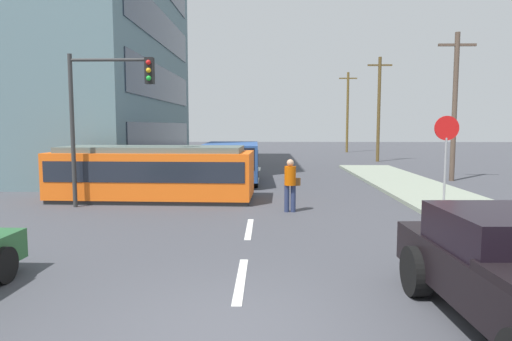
% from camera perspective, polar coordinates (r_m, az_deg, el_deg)
% --- Properties ---
extents(ground_plane, '(120.00, 120.00, 0.00)m').
position_cam_1_polar(ground_plane, '(16.07, -0.31, -4.10)').
color(ground_plane, '#414249').
extents(sidewalk_curb_right, '(3.20, 36.00, 0.14)m').
position_cam_1_polar(sidewalk_curb_right, '(13.69, 29.12, -6.24)').
color(sidewalk_curb_right, gray).
rests_on(sidewalk_curb_right, ground).
extents(lane_stripe_1, '(0.16, 2.40, 0.01)m').
position_cam_1_polar(lane_stripe_1, '(8.30, -1.91, -13.46)').
color(lane_stripe_1, silver).
rests_on(lane_stripe_1, ground).
extents(lane_stripe_2, '(0.16, 2.40, 0.01)m').
position_cam_1_polar(lane_stripe_2, '(12.15, -0.84, -7.27)').
color(lane_stripe_2, silver).
rests_on(lane_stripe_2, ground).
extents(lane_stripe_3, '(0.16, 2.40, 0.01)m').
position_cam_1_polar(lane_stripe_3, '(22.60, 0.16, -1.25)').
color(lane_stripe_3, silver).
rests_on(lane_stripe_3, ground).
extents(lane_stripe_4, '(0.16, 2.40, 0.01)m').
position_cam_1_polar(lane_stripe_4, '(28.56, 0.40, 0.19)').
color(lane_stripe_4, silver).
rests_on(lane_stripe_4, ground).
extents(corner_building, '(15.73, 17.36, 19.20)m').
position_cam_1_polar(corner_building, '(31.17, -26.58, 17.82)').
color(corner_building, slate).
rests_on(corner_building, ground).
extents(streetcar_tram, '(7.29, 2.78, 1.97)m').
position_cam_1_polar(streetcar_tram, '(17.03, -12.72, -0.23)').
color(streetcar_tram, orange).
rests_on(streetcar_tram, ground).
extents(city_bus, '(2.65, 5.71, 1.87)m').
position_cam_1_polar(city_bus, '(21.83, -3.09, 1.31)').
color(city_bus, '#2B4F92').
rests_on(city_bus, ground).
extents(pedestrian_crossing, '(0.51, 0.36, 1.67)m').
position_cam_1_polar(pedestrian_crossing, '(14.37, 4.31, -1.47)').
color(pedestrian_crossing, navy).
rests_on(pedestrian_crossing, ground).
extents(parked_sedan_mid, '(2.08, 4.14, 1.19)m').
position_cam_1_polar(parked_sedan_mid, '(21.29, -14.37, -0.18)').
color(parked_sedan_mid, black).
rests_on(parked_sedan_mid, ground).
extents(parked_sedan_far, '(2.01, 4.46, 1.19)m').
position_cam_1_polar(parked_sedan_far, '(27.16, -11.72, 1.10)').
color(parked_sedan_far, silver).
rests_on(parked_sedan_far, ground).
extents(stop_sign, '(0.76, 0.07, 2.88)m').
position_cam_1_polar(stop_sign, '(15.38, 22.66, 3.25)').
color(stop_sign, gray).
rests_on(stop_sign, sidewalk_curb_right).
extents(traffic_light_mast, '(2.81, 0.33, 5.04)m').
position_cam_1_polar(traffic_light_mast, '(15.88, -18.39, 8.28)').
color(traffic_light_mast, '#333333').
rests_on(traffic_light_mast, ground).
extents(utility_pole_mid, '(1.80, 0.24, 7.16)m').
position_cam_1_polar(utility_pole_mid, '(24.35, 23.57, 7.63)').
color(utility_pole_mid, brown).
rests_on(utility_pole_mid, ground).
extents(utility_pole_far, '(1.80, 0.24, 7.77)m').
position_cam_1_polar(utility_pole_far, '(35.65, 15.09, 7.62)').
color(utility_pole_far, brown).
rests_on(utility_pole_far, ground).
extents(utility_pole_distant, '(1.80, 0.24, 8.02)m').
position_cam_1_polar(utility_pole_distant, '(47.30, 11.36, 7.32)').
color(utility_pole_distant, brown).
rests_on(utility_pole_distant, ground).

